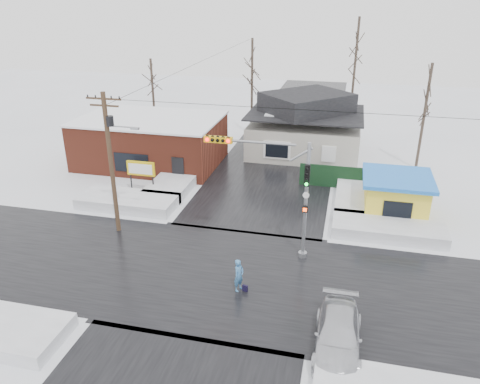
% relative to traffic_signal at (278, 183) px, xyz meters
% --- Properties ---
extents(ground, '(120.00, 120.00, 0.00)m').
position_rel_traffic_signal_xyz_m(ground, '(-2.43, -2.97, -4.54)').
color(ground, white).
rests_on(ground, ground).
extents(road_ns, '(10.00, 120.00, 0.02)m').
position_rel_traffic_signal_xyz_m(road_ns, '(-2.43, -2.97, -4.53)').
color(road_ns, black).
rests_on(road_ns, ground).
extents(road_ew, '(120.00, 10.00, 0.02)m').
position_rel_traffic_signal_xyz_m(road_ew, '(-2.43, -2.97, -4.53)').
color(road_ew, black).
rests_on(road_ew, ground).
extents(snowbank_nw, '(7.00, 3.00, 0.80)m').
position_rel_traffic_signal_xyz_m(snowbank_nw, '(-11.43, 4.03, -4.14)').
color(snowbank_nw, white).
rests_on(snowbank_nw, ground).
extents(snowbank_ne, '(7.00, 3.00, 0.80)m').
position_rel_traffic_signal_xyz_m(snowbank_ne, '(6.57, 4.03, -4.14)').
color(snowbank_ne, white).
rests_on(snowbank_ne, ground).
extents(snowbank_nside_w, '(3.00, 8.00, 0.80)m').
position_rel_traffic_signal_xyz_m(snowbank_nside_w, '(-9.43, 9.03, -4.14)').
color(snowbank_nside_w, white).
rests_on(snowbank_nside_w, ground).
extents(snowbank_nside_e, '(3.00, 8.00, 0.80)m').
position_rel_traffic_signal_xyz_m(snowbank_nside_e, '(4.57, 9.03, -4.14)').
color(snowbank_nside_e, white).
rests_on(snowbank_nside_e, ground).
extents(traffic_signal, '(6.05, 0.68, 7.00)m').
position_rel_traffic_signal_xyz_m(traffic_signal, '(0.00, 0.00, 0.00)').
color(traffic_signal, gray).
rests_on(traffic_signal, ground).
extents(utility_pole, '(3.15, 0.44, 9.00)m').
position_rel_traffic_signal_xyz_m(utility_pole, '(-10.36, 0.53, 0.57)').
color(utility_pole, '#382619').
rests_on(utility_pole, ground).
extents(brick_building, '(12.20, 8.20, 4.12)m').
position_rel_traffic_signal_xyz_m(brick_building, '(-13.43, 13.03, -2.46)').
color(brick_building, maroon).
rests_on(brick_building, ground).
extents(marquee_sign, '(2.20, 0.21, 2.55)m').
position_rel_traffic_signal_xyz_m(marquee_sign, '(-11.43, 6.53, -2.62)').
color(marquee_sign, black).
rests_on(marquee_sign, ground).
extents(house, '(10.40, 8.40, 5.76)m').
position_rel_traffic_signal_xyz_m(house, '(-0.43, 19.03, -1.92)').
color(house, beige).
rests_on(house, ground).
extents(kiosk, '(4.60, 4.60, 2.88)m').
position_rel_traffic_signal_xyz_m(kiosk, '(7.07, 7.03, -3.08)').
color(kiosk, yellow).
rests_on(kiosk, ground).
extents(fence, '(8.00, 0.12, 1.80)m').
position_rel_traffic_signal_xyz_m(fence, '(4.07, 11.03, -3.64)').
color(fence, black).
rests_on(fence, ground).
extents(tree_far_left, '(3.00, 3.00, 10.00)m').
position_rel_traffic_signal_xyz_m(tree_far_left, '(-6.43, 23.03, 3.41)').
color(tree_far_left, '#332821').
rests_on(tree_far_left, ground).
extents(tree_far_mid, '(3.00, 3.00, 12.00)m').
position_rel_traffic_signal_xyz_m(tree_far_mid, '(3.57, 25.03, 5.00)').
color(tree_far_mid, '#332821').
rests_on(tree_far_mid, ground).
extents(tree_far_right, '(3.00, 3.00, 9.00)m').
position_rel_traffic_signal_xyz_m(tree_far_right, '(9.57, 17.03, 2.62)').
color(tree_far_right, '#332821').
rests_on(tree_far_right, ground).
extents(tree_far_west, '(3.00, 3.00, 8.00)m').
position_rel_traffic_signal_xyz_m(tree_far_west, '(-16.43, 21.03, 1.82)').
color(tree_far_west, '#332821').
rests_on(tree_far_west, ground).
extents(pedestrian, '(0.65, 0.77, 1.78)m').
position_rel_traffic_signal_xyz_m(pedestrian, '(-1.29, -4.04, -3.65)').
color(pedestrian, teal).
rests_on(pedestrian, ground).
extents(car, '(2.04, 4.91, 1.42)m').
position_rel_traffic_signal_xyz_m(car, '(3.88, -7.20, -3.83)').
color(car, silver).
rests_on(car, ground).
extents(shopping_bag, '(0.30, 0.18, 0.35)m').
position_rel_traffic_signal_xyz_m(shopping_bag, '(-0.95, -4.09, -4.36)').
color(shopping_bag, black).
rests_on(shopping_bag, ground).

